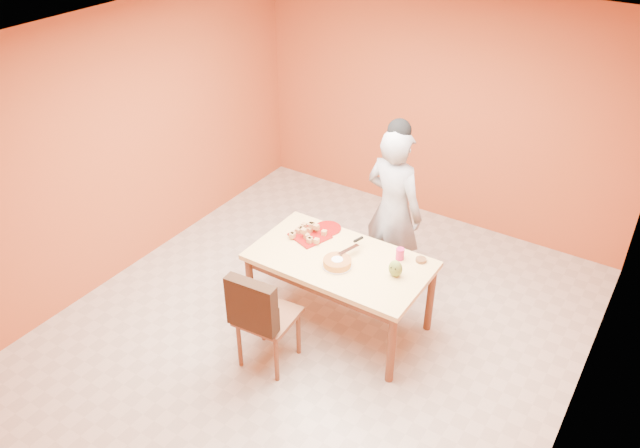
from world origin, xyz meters
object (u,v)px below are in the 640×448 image
Objects in this scene: dining_table at (340,267)px; pastry_platter at (310,236)px; dining_chair at (266,315)px; checker_tin at (421,260)px; person at (393,211)px; egg_ornament at (395,269)px; magenta_glass at (400,254)px; red_dinner_plate at (328,228)px; sponge_cake at (337,262)px.

pastry_platter is (-0.42, 0.15, 0.10)m from dining_table.
dining_chair is 10.46× the size of checker_tin.
person reaches higher than egg_ornament.
red_dinner_plate is at bearing 175.16° from magenta_glass.
dining_table is 0.55m from magenta_glass.
person is 0.86m from pastry_platter.
dining_table is at bearing -155.88° from egg_ornament.
sponge_cake is 2.30× the size of magenta_glass.
person is 0.71m from checker_tin.
egg_ornament is (0.95, -0.11, 0.07)m from pastry_platter.
checker_tin is at bearing 21.09° from magenta_glass.
pastry_platter is at bearing 150.43° from sponge_cake.
red_dinner_plate is (0.07, 0.20, -0.00)m from pastry_platter.
dining_table is 0.82m from dining_chair.
red_dinner_plate is at bearing 180.00° from checker_tin.
red_dinner_plate is (-0.08, 1.11, 0.24)m from dining_chair.
sponge_cake reaches higher than dining_table.
checker_tin is at bearing 38.09° from sponge_cake.
egg_ornament is at bearing 16.65° from sponge_cake.
checker_tin is at bearing 148.14° from person.
person is 5.66× the size of pastry_platter.
pastry_platter is 1.20× the size of red_dinner_plate.
sponge_cake is at bearing -29.57° from pastry_platter.
pastry_platter is 1.24× the size of sponge_cake.
magenta_glass reaches higher than red_dinner_plate.
dining_chair is 9.33× the size of magenta_glass.
red_dinner_plate is at bearing 56.63° from person.
egg_ornament is at bearing -6.77° from pastry_platter.
dining_chair is 3.27× the size of pastry_platter.
red_dinner_plate is at bearing 135.06° from dining_table.
egg_ornament is at bearing 40.09° from dining_chair.
magenta_glass is at bearing 132.95° from person.
egg_ornament is at bearing -19.70° from red_dinner_plate.
person is 0.94m from sponge_cake.
sponge_cake is at bearing 96.30° from person.
dining_table is 1.58× the size of dining_chair.
dining_table is 0.51m from red_dinner_plate.
dining_table is 0.56m from egg_ornament.
dining_chair is 1.14m from red_dinner_plate.
dining_chair is 0.77m from sponge_cake.
sponge_cake is 0.75m from checker_tin.
person is at bearing 137.76° from checker_tin.
checker_tin reaches higher than red_dinner_plate.
red_dinner_plate is 0.60m from sponge_cake.
person reaches higher than dining_table.
egg_ornament is (0.53, 0.04, 0.17)m from dining_table.
dining_chair is 0.58× the size of person.
pastry_platter is at bearing 94.76° from dining_chair.
sponge_cake is (0.46, -0.26, 0.03)m from pastry_platter.
pastry_platter is (-0.15, 0.91, 0.25)m from dining_chair.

